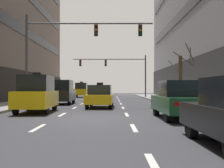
% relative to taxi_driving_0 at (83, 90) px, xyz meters
% --- Properties ---
extents(ground_plane, '(120.00, 120.00, 0.00)m').
position_rel_taxi_driving_0_xyz_m(ground_plane, '(3.51, -28.85, -1.03)').
color(ground_plane, '#38383D').
extents(lane_stripe_l1_s3, '(0.16, 2.00, 0.01)m').
position_rel_taxi_driving_0_xyz_m(lane_stripe_l1_s3, '(1.83, -31.85, -1.03)').
color(lane_stripe_l1_s3, silver).
rests_on(lane_stripe_l1_s3, ground).
extents(lane_stripe_l1_s4, '(0.16, 2.00, 0.01)m').
position_rel_taxi_driving_0_xyz_m(lane_stripe_l1_s4, '(1.83, -26.85, -1.03)').
color(lane_stripe_l1_s4, silver).
rests_on(lane_stripe_l1_s4, ground).
extents(lane_stripe_l1_s5, '(0.16, 2.00, 0.01)m').
position_rel_taxi_driving_0_xyz_m(lane_stripe_l1_s5, '(1.83, -21.85, -1.03)').
color(lane_stripe_l1_s5, silver).
rests_on(lane_stripe_l1_s5, ground).
extents(lane_stripe_l1_s6, '(0.16, 2.00, 0.01)m').
position_rel_taxi_driving_0_xyz_m(lane_stripe_l1_s6, '(1.83, -16.85, -1.03)').
color(lane_stripe_l1_s6, silver).
rests_on(lane_stripe_l1_s6, ground).
extents(lane_stripe_l1_s7, '(0.16, 2.00, 0.01)m').
position_rel_taxi_driving_0_xyz_m(lane_stripe_l1_s7, '(1.83, -11.85, -1.03)').
color(lane_stripe_l1_s7, silver).
rests_on(lane_stripe_l1_s7, ground).
extents(lane_stripe_l1_s8, '(0.16, 2.00, 0.01)m').
position_rel_taxi_driving_0_xyz_m(lane_stripe_l1_s8, '(1.83, -6.85, -1.03)').
color(lane_stripe_l1_s8, silver).
rests_on(lane_stripe_l1_s8, ground).
extents(lane_stripe_l1_s9, '(0.16, 2.00, 0.01)m').
position_rel_taxi_driving_0_xyz_m(lane_stripe_l1_s9, '(1.83, -1.85, -1.03)').
color(lane_stripe_l1_s9, silver).
rests_on(lane_stripe_l1_s9, ground).
extents(lane_stripe_l1_s10, '(0.16, 2.00, 0.01)m').
position_rel_taxi_driving_0_xyz_m(lane_stripe_l1_s10, '(1.83, 3.15, -1.03)').
color(lane_stripe_l1_s10, silver).
rests_on(lane_stripe_l1_s10, ground).
extents(lane_stripe_l2_s2, '(0.16, 2.00, 0.01)m').
position_rel_taxi_driving_0_xyz_m(lane_stripe_l2_s2, '(5.19, -36.85, -1.03)').
color(lane_stripe_l2_s2, silver).
rests_on(lane_stripe_l2_s2, ground).
extents(lane_stripe_l2_s3, '(0.16, 2.00, 0.01)m').
position_rel_taxi_driving_0_xyz_m(lane_stripe_l2_s3, '(5.19, -31.85, -1.03)').
color(lane_stripe_l2_s3, silver).
rests_on(lane_stripe_l2_s3, ground).
extents(lane_stripe_l2_s4, '(0.16, 2.00, 0.01)m').
position_rel_taxi_driving_0_xyz_m(lane_stripe_l2_s4, '(5.19, -26.85, -1.03)').
color(lane_stripe_l2_s4, silver).
rests_on(lane_stripe_l2_s4, ground).
extents(lane_stripe_l2_s5, '(0.16, 2.00, 0.01)m').
position_rel_taxi_driving_0_xyz_m(lane_stripe_l2_s5, '(5.19, -21.85, -1.03)').
color(lane_stripe_l2_s5, silver).
rests_on(lane_stripe_l2_s5, ground).
extents(lane_stripe_l2_s6, '(0.16, 2.00, 0.01)m').
position_rel_taxi_driving_0_xyz_m(lane_stripe_l2_s6, '(5.19, -16.85, -1.03)').
color(lane_stripe_l2_s6, silver).
rests_on(lane_stripe_l2_s6, ground).
extents(lane_stripe_l2_s7, '(0.16, 2.00, 0.01)m').
position_rel_taxi_driving_0_xyz_m(lane_stripe_l2_s7, '(5.19, -11.85, -1.03)').
color(lane_stripe_l2_s7, silver).
rests_on(lane_stripe_l2_s7, ground).
extents(lane_stripe_l2_s8, '(0.16, 2.00, 0.01)m').
position_rel_taxi_driving_0_xyz_m(lane_stripe_l2_s8, '(5.19, -6.85, -1.03)').
color(lane_stripe_l2_s8, silver).
rests_on(lane_stripe_l2_s8, ground).
extents(lane_stripe_l2_s9, '(0.16, 2.00, 0.01)m').
position_rel_taxi_driving_0_xyz_m(lane_stripe_l2_s9, '(5.19, -1.85, -1.03)').
color(lane_stripe_l2_s9, silver).
rests_on(lane_stripe_l2_s9, ground).
extents(lane_stripe_l2_s10, '(0.16, 2.00, 0.01)m').
position_rel_taxi_driving_0_xyz_m(lane_stripe_l2_s10, '(5.19, 3.15, -1.03)').
color(lane_stripe_l2_s10, silver).
rests_on(lane_stripe_l2_s10, ground).
extents(taxi_driving_0, '(1.82, 4.30, 2.25)m').
position_rel_taxi_driving_0_xyz_m(taxi_driving_0, '(0.00, 0.00, 0.00)').
color(taxi_driving_0, black).
rests_on(taxi_driving_0, ground).
extents(taxi_driving_1, '(1.92, 4.28, 1.75)m').
position_rel_taxi_driving_0_xyz_m(taxi_driving_1, '(3.60, -21.78, -0.25)').
color(taxi_driving_1, black).
rests_on(taxi_driving_1, ground).
extents(car_driving_2, '(1.75, 4.19, 2.03)m').
position_rel_taxi_driving_0_xyz_m(car_driving_2, '(0.23, -17.42, -0.02)').
color(car_driving_2, black).
rests_on(car_driving_2, ground).
extents(taxi_driving_3, '(1.93, 4.37, 2.26)m').
position_rel_taxi_driving_0_xyz_m(taxi_driving_3, '(0.17, -25.62, 0.01)').
color(taxi_driving_3, black).
rests_on(taxi_driving_3, ground).
extents(car_parked_1, '(2.00, 4.63, 1.73)m').
position_rel_taxi_driving_0_xyz_m(car_parked_1, '(7.50, -28.92, -0.18)').
color(car_parked_1, black).
rests_on(car_parked_1, ground).
extents(traffic_signal_0, '(9.49, 0.35, 6.70)m').
position_rel_taxi_driving_0_xyz_m(traffic_signal_0, '(1.32, -20.44, 3.82)').
color(traffic_signal_0, '#4C4C51').
rests_on(traffic_signal_0, sidewalk_left).
extents(traffic_signal_1, '(9.87, 0.35, 5.63)m').
position_rel_taxi_driving_0_xyz_m(traffic_signal_1, '(5.31, -2.75, 3.14)').
color(traffic_signal_1, '#4C4C51').
rests_on(traffic_signal_1, sidewalk_right).
extents(street_tree_0, '(2.12, 1.77, 4.74)m').
position_rel_taxi_driving_0_xyz_m(street_tree_0, '(10.01, -18.49, 1.20)').
color(street_tree_0, '#4C3823').
rests_on(street_tree_0, sidewalk_right).
extents(pedestrian_0, '(0.40, 0.40, 1.52)m').
position_rel_taxi_driving_0_xyz_m(pedestrian_0, '(10.02, -15.42, -0.03)').
color(pedestrian_0, brown).
rests_on(pedestrian_0, sidewalk_right).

